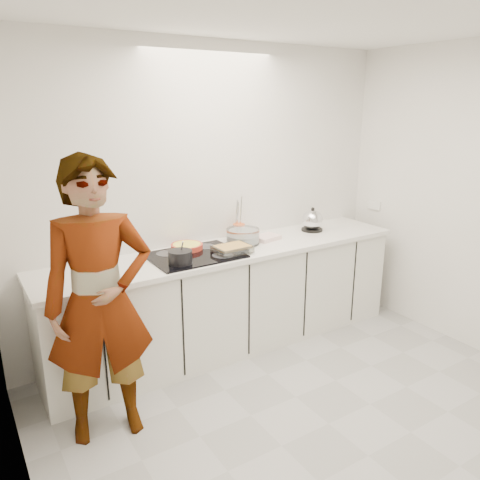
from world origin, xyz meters
TOP-DOWN VIEW (x-y plane):
  - floor at (0.00, 0.00)m, footprint 3.60×3.20m
  - ceiling at (0.00, 0.00)m, footprint 3.60×3.20m
  - wall_back at (0.00, 1.60)m, footprint 3.60×0.00m
  - wall_left at (-1.80, 0.00)m, footprint 0.00×3.20m
  - base_cabinets at (0.00, 1.28)m, footprint 3.20×0.58m
  - countertop at (0.00, 1.28)m, footprint 3.24×0.64m
  - hob at (-0.35, 1.26)m, footprint 0.72×0.54m
  - tart_dish at (-0.34, 1.43)m, footprint 0.31×0.31m
  - saucepan at (-0.54, 1.12)m, footprint 0.22×0.22m
  - baking_dish at (-0.06, 1.15)m, footprint 0.30×0.23m
  - mixing_bowl at (0.16, 1.34)m, footprint 0.33×0.33m
  - tea_towel at (0.41, 1.33)m, footprint 0.26×0.21m
  - kettle at (0.96, 1.35)m, footprint 0.26×0.26m
  - utensil_crock at (0.22, 1.50)m, footprint 0.13×0.13m
  - cook at (-1.26, 0.75)m, footprint 0.73×0.54m

SIDE VIEW (x-z plane):
  - floor at x=0.00m, z-range 0.00..0.00m
  - base_cabinets at x=0.00m, z-range 0.00..0.87m
  - countertop at x=0.00m, z-range 0.87..0.91m
  - cook at x=-1.26m, z-range 0.00..1.82m
  - hob at x=-0.35m, z-range 0.91..0.92m
  - tea_towel at x=0.41m, z-range 0.91..0.95m
  - tart_dish at x=-0.34m, z-range 0.93..0.97m
  - baking_dish at x=-0.06m, z-range 0.93..0.98m
  - mixing_bowl at x=0.16m, z-range 0.90..1.04m
  - saucepan at x=-0.54m, z-range 0.89..1.06m
  - utensil_crock at x=0.22m, z-range 0.91..1.05m
  - kettle at x=0.96m, z-range 0.89..1.12m
  - wall_back at x=0.00m, z-range 0.00..2.60m
  - wall_left at x=-1.80m, z-range 0.00..2.60m
  - ceiling at x=0.00m, z-range 2.60..2.60m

